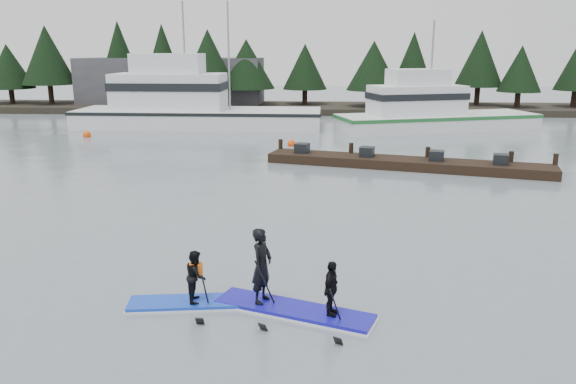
# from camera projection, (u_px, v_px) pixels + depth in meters

# --- Properties ---
(ground) EXTENTS (160.00, 160.00, 0.00)m
(ground) POSITION_uv_depth(u_px,v_px,m) (273.00, 296.00, 13.75)
(ground) COLOR slate
(ground) RESTS_ON ground
(far_shore) EXTENTS (70.00, 8.00, 0.60)m
(far_shore) POSITION_uv_depth(u_px,v_px,m) (311.00, 108.00, 54.29)
(far_shore) COLOR #2D281E
(far_shore) RESTS_ON ground
(treeline) EXTENTS (60.00, 4.00, 8.00)m
(treeline) POSITION_uv_depth(u_px,v_px,m) (310.00, 111.00, 54.37)
(treeline) COLOR black
(treeline) RESTS_ON ground
(waterfront_building) EXTENTS (18.00, 6.00, 5.00)m
(waterfront_building) POSITION_uv_depth(u_px,v_px,m) (172.00, 83.00, 56.51)
(waterfront_building) COLOR #4C4C51
(waterfront_building) RESTS_ON ground
(fishing_boat_large) EXTENTS (18.67, 5.28, 10.41)m
(fishing_boat_large) POSITION_uv_depth(u_px,v_px,m) (192.00, 117.00, 43.31)
(fishing_boat_large) COLOR white
(fishing_boat_large) RESTS_ON ground
(fishing_boat_medium) EXTENTS (15.48, 8.57, 8.81)m
(fishing_boat_medium) POSITION_uv_depth(u_px,v_px,m) (432.00, 121.00, 41.72)
(fishing_boat_medium) COLOR white
(fishing_boat_medium) RESTS_ON ground
(floating_dock) EXTENTS (14.25, 5.51, 0.47)m
(floating_dock) POSITION_uv_depth(u_px,v_px,m) (406.00, 163.00, 28.45)
(floating_dock) COLOR black
(floating_dock) RESTS_ON ground
(buoy_b) EXTENTS (0.51, 0.51, 0.51)m
(buoy_b) POSITION_uv_depth(u_px,v_px,m) (292.00, 146.00, 34.99)
(buoy_b) COLOR #F44B0C
(buoy_b) RESTS_ON ground
(buoy_a) EXTENTS (0.54, 0.54, 0.54)m
(buoy_a) POSITION_uv_depth(u_px,v_px,m) (87.00, 137.00, 38.52)
(buoy_a) COLOR #F44B0C
(buoy_a) RESTS_ON ground
(paddleboard_solo) EXTENTS (3.28, 1.22, 1.82)m
(paddleboard_solo) POSITION_uv_depth(u_px,v_px,m) (197.00, 288.00, 13.16)
(paddleboard_solo) COLOR blue
(paddleboard_solo) RESTS_ON ground
(paddleboard_duo) EXTENTS (3.79, 2.10, 2.37)m
(paddleboard_duo) POSITION_uv_depth(u_px,v_px,m) (289.00, 287.00, 12.77)
(paddleboard_duo) COLOR #1512AC
(paddleboard_duo) RESTS_ON ground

